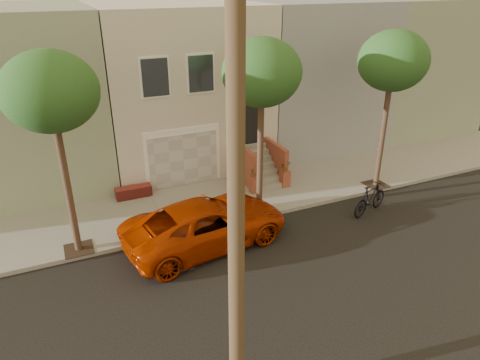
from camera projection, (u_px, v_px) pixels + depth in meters
name	position (u px, v px, depth m)	size (l,w,h in m)	color
ground	(286.00, 279.00, 13.07)	(90.00, 90.00, 0.00)	black
sidewalk	(220.00, 200.00, 17.48)	(40.00, 3.70, 0.15)	gray
house_row	(174.00, 81.00, 20.82)	(33.10, 11.70, 7.00)	#BDB6A1
tree_left	(50.00, 93.00, 12.07)	(2.70, 2.57, 6.30)	#2D2116
tree_mid	(262.00, 74.00, 14.46)	(2.70, 2.57, 6.30)	#2D2116
tree_right	(393.00, 62.00, 16.48)	(2.70, 2.57, 6.30)	#2D2116
pickup_truck	(206.00, 223.00, 14.49)	(2.55, 5.53, 1.54)	#A42700
motorcycle	(370.00, 199.00, 16.49)	(0.56, 1.97, 1.18)	black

